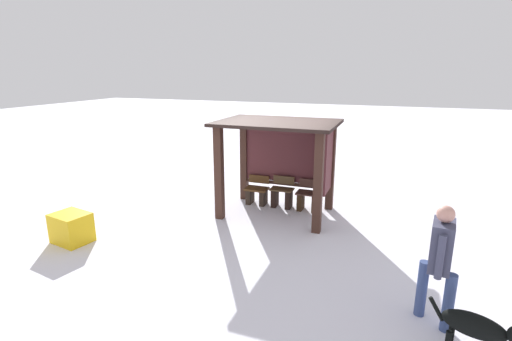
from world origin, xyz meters
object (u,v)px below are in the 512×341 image
(person_walking, at_px, (440,256))
(dog, at_px, (479,329))
(grit_bin, at_px, (71,228))
(bus_shelter, at_px, (284,148))
(bench_center_inside, at_px, (282,195))
(bench_left_inside, at_px, (257,193))
(bench_right_inside, at_px, (308,199))

(person_walking, relative_size, dog, 1.68)
(dog, xyz_separation_m, grit_bin, (-6.92, 0.86, -0.16))
(bus_shelter, bearing_deg, bench_center_inside, 112.84)
(bench_left_inside, height_order, dog, bench_left_inside)
(bench_center_inside, height_order, bench_right_inside, bench_center_inside)
(bench_left_inside, bearing_deg, dog, -44.78)
(bench_right_inside, distance_m, grit_bin, 5.21)
(bench_left_inside, height_order, bench_center_inside, bench_center_inside)
(dog, bearing_deg, bench_center_inside, 130.41)
(bench_left_inside, xyz_separation_m, person_walking, (3.86, -3.60, 0.71))
(bench_center_inside, xyz_separation_m, grit_bin, (-3.31, -3.37, -0.00))
(dog, bearing_deg, bench_left_inside, 135.22)
(bus_shelter, height_order, bench_center_inside, bus_shelter)
(person_walking, distance_m, grit_bin, 6.55)
(person_walking, bearing_deg, dog, -57.07)
(person_walking, bearing_deg, bus_shelter, 132.69)
(person_walking, bearing_deg, bench_left_inside, 136.96)
(bench_right_inside, bearing_deg, dog, -55.20)
(bench_center_inside, xyz_separation_m, bench_right_inside, (0.66, 0.00, -0.01))
(bench_center_inside, xyz_separation_m, person_walking, (3.20, -3.60, 0.69))
(bench_center_inside, bearing_deg, bench_right_inside, 0.09)
(person_walking, xyz_separation_m, dog, (0.41, -0.63, -0.53))
(grit_bin, bearing_deg, bus_shelter, 42.36)
(bench_right_inside, height_order, dog, bench_right_inside)
(bench_right_inside, distance_m, dog, 5.16)
(bench_left_inside, height_order, bench_right_inside, bench_right_inside)
(bus_shelter, relative_size, person_walking, 1.60)
(bench_center_inside, xyz_separation_m, dog, (3.61, -4.23, 0.15))
(dog, relative_size, grit_bin, 1.42)
(bus_shelter, bearing_deg, dog, -48.69)
(dog, bearing_deg, grit_bin, 172.88)
(bench_right_inside, xyz_separation_m, person_walking, (2.53, -3.60, 0.70))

